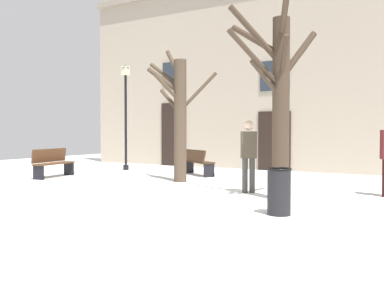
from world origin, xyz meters
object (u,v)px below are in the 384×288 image
(bench_far_corner, at_px, (197,162))
(person_by_shop_door, at_px, (249,152))
(litter_bin, at_px, (279,191))
(streetlamp, at_px, (126,106))
(tree_center, at_px, (178,114))
(bench_back_to_back_left, at_px, (53,163))
(tree_right_of_center, at_px, (279,96))

(bench_far_corner, relative_size, person_by_shop_door, 0.92)
(litter_bin, bearing_deg, streetlamp, 145.57)
(tree_center, bearing_deg, bench_far_corner, 102.97)
(streetlamp, distance_m, person_by_shop_door, 7.61)
(litter_bin, relative_size, bench_back_to_back_left, 0.51)
(streetlamp, distance_m, bench_far_corner, 4.03)
(bench_back_to_back_left, height_order, bench_far_corner, bench_back_to_back_left)
(litter_bin, bearing_deg, person_by_shop_door, 124.42)
(tree_center, height_order, streetlamp, streetlamp)
(tree_right_of_center, relative_size, litter_bin, 5.00)
(tree_center, relative_size, tree_right_of_center, 0.94)
(streetlamp, bearing_deg, bench_back_to_back_left, -96.44)
(tree_center, xyz_separation_m, tree_right_of_center, (3.75, -1.76, 0.24))
(litter_bin, xyz_separation_m, person_by_shop_door, (-1.57, 2.29, 0.57))
(bench_far_corner, distance_m, person_by_shop_door, 4.45)
(tree_right_of_center, xyz_separation_m, litter_bin, (0.59, -1.67, -1.88))
(litter_bin, bearing_deg, bench_far_corner, 132.02)
(litter_bin, distance_m, bench_far_corner, 7.14)
(bench_back_to_back_left, bearing_deg, streetlamp, -15.74)
(tree_center, xyz_separation_m, litter_bin, (4.35, -3.42, -1.64))
(tree_center, height_order, tree_right_of_center, tree_right_of_center)
(tree_center, bearing_deg, streetlamp, 150.26)
(bench_far_corner, bearing_deg, person_by_shop_door, 169.66)
(tree_center, height_order, person_by_shop_door, tree_center)
(streetlamp, bearing_deg, tree_right_of_center, -27.50)
(bench_back_to_back_left, relative_size, person_by_shop_door, 0.95)
(bench_far_corner, bearing_deg, bench_back_to_back_left, 71.06)
(streetlamp, distance_m, litter_bin, 10.19)
(litter_bin, xyz_separation_m, bench_far_corner, (-4.78, 5.31, 0.04))
(tree_center, bearing_deg, bench_back_to_back_left, -165.26)
(tree_center, distance_m, litter_bin, 5.77)
(litter_bin, height_order, person_by_shop_door, person_by_shop_door)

